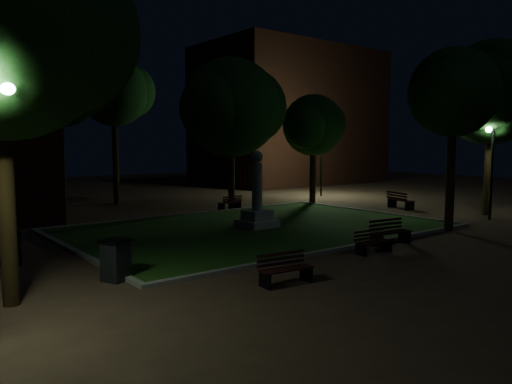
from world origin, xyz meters
TOP-DOWN VIEW (x-y plane):
  - ground at (0.00, 0.00)m, footprint 80.00×80.00m
  - lawn at (0.00, 2.00)m, footprint 15.00×10.00m
  - lawn_kerb at (0.00, 2.00)m, footprint 15.40×10.40m
  - monument at (0.00, 2.00)m, footprint 1.40×1.40m
  - building_far at (18.00, 20.00)m, footprint 16.00×10.00m
  - tree_west at (-10.35, -2.47)m, footprint 5.96×4.87m
  - tree_north_wl at (-5.37, 10.27)m, footprint 4.85×3.96m
  - tree_north_er at (3.00, 7.91)m, footprint 6.56×5.35m
  - tree_ne at (8.36, 7.10)m, footprint 4.48×3.66m
  - tree_east at (11.60, -1.98)m, footprint 6.26×5.11m
  - tree_se at (6.03, -3.24)m, footprint 4.41×3.60m
  - tree_far_north at (-1.21, 13.70)m, footprint 4.87×3.97m
  - lamppost_se at (10.12, -2.83)m, footprint 1.18×0.28m
  - lamppost_ne at (11.60, 9.66)m, footprint 1.18×0.28m
  - bench_near_left at (0.10, -4.01)m, footprint 1.40×0.56m
  - bench_near_right at (1.74, -3.45)m, footprint 1.65×0.72m
  - bench_west_near at (-4.57, -4.96)m, footprint 1.50×0.67m
  - bench_left_side at (-9.54, 2.10)m, footprint 0.82×1.86m
  - bench_right_side at (10.17, 2.22)m, footprint 1.04×1.81m
  - bench_far_side at (2.58, 7.60)m, footprint 1.45×0.67m
  - trash_bin at (-7.84, -2.00)m, footprint 0.84×0.84m

SIDE VIEW (x-z plane):
  - ground at x=0.00m, z-range 0.00..0.00m
  - lawn at x=0.00m, z-range 0.00..0.08m
  - lawn_kerb at x=0.00m, z-range 0.00..0.12m
  - bench_near_left at x=0.10m, z-range -0.02..0.73m
  - bench_far_side at x=2.58m, z-range -0.02..0.75m
  - bench_west_near at x=-4.57m, z-range -0.02..0.78m
  - bench_near_right at x=1.74m, z-range -0.03..0.86m
  - bench_right_side at x=10.17m, z-range -0.03..0.91m
  - bench_left_side at x=-9.54m, z-range -0.03..0.96m
  - trash_bin at x=-7.84m, z-range 0.01..1.09m
  - monument at x=0.00m, z-range -0.64..2.56m
  - lamppost_ne at x=11.60m, z-range 0.83..4.77m
  - lamppost_se at x=10.12m, z-range 0.88..5.23m
  - tree_ne at x=8.36m, z-range 1.41..7.90m
  - tree_north_er at x=3.00m, z-range 1.42..9.61m
  - tree_se at x=6.03m, z-range 1.90..9.34m
  - building_far at x=18.00m, z-range 0.00..12.00m
  - tree_west at x=-10.35m, z-range 1.80..10.29m
  - tree_east at x=11.60m, z-range 1.75..10.37m
  - tree_north_wl at x=-5.37m, z-range 2.14..10.41m
  - tree_far_north at x=-1.21m, z-range 2.26..10.79m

